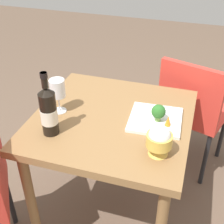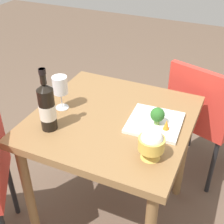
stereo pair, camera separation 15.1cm
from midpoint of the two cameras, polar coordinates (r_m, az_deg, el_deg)
ground_plane at (r=2.04m, az=2.23°, el=-18.17°), size 8.00×8.00×0.00m
dining_table at (r=1.59m, az=2.73°, el=-4.04°), size 0.78×0.78×0.73m
chair_near_window at (r=2.03m, az=18.25°, el=-0.17°), size 0.50×0.50×0.85m
wine_bottle at (r=1.40m, az=-8.97°, el=0.89°), size 0.08×0.08×0.31m
wine_glass at (r=1.54m, az=-6.84°, el=4.73°), size 0.08×0.08×0.18m
rice_bowl at (r=1.27m, az=10.74°, el=-5.85°), size 0.11×0.11×0.14m
serving_plate at (r=1.50m, az=10.81°, el=-2.04°), size 0.26×0.26×0.02m
broccoli_floret at (r=1.45m, az=11.39°, el=-0.65°), size 0.07×0.07×0.09m
carrot_garnish_left at (r=1.44m, az=13.02°, el=-2.41°), size 0.03×0.03×0.05m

